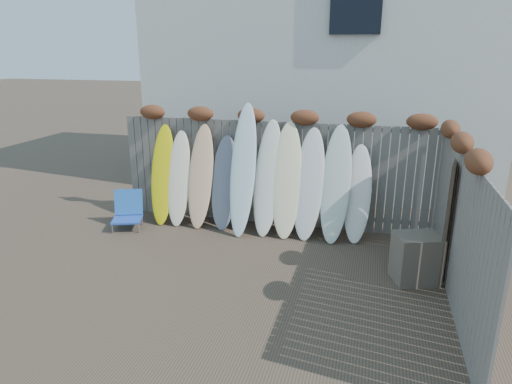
% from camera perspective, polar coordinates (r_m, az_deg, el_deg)
% --- Properties ---
extents(ground, '(80.00, 80.00, 0.00)m').
position_cam_1_polar(ground, '(6.91, -2.58, -10.86)').
color(ground, '#493A2D').
extents(back_fence, '(6.05, 0.28, 2.24)m').
position_cam_1_polar(back_fence, '(8.64, 2.40, 3.43)').
color(back_fence, slate).
rests_on(back_fence, ground).
extents(right_fence, '(0.28, 4.40, 2.24)m').
position_cam_1_polar(right_fence, '(6.52, 24.08, -3.21)').
color(right_fence, slate).
rests_on(right_fence, ground).
extents(house, '(8.50, 5.50, 6.33)m').
position_cam_1_polar(house, '(12.37, 8.90, 16.90)').
color(house, silver).
rests_on(house, ground).
extents(beach_chair, '(0.69, 0.71, 0.71)m').
position_cam_1_polar(beach_chair, '(9.04, -15.72, -2.27)').
color(beach_chair, '#2449B4').
rests_on(beach_chair, ground).
extents(wooden_crate, '(0.75, 0.68, 0.72)m').
position_cam_1_polar(wooden_crate, '(7.11, 19.38, -7.81)').
color(wooden_crate, brown).
rests_on(wooden_crate, ground).
extents(lattice_panel, '(0.29, 1.18, 1.79)m').
position_cam_1_polar(lattice_panel, '(7.36, 22.99, -2.87)').
color(lattice_panel, brown).
rests_on(lattice_panel, ground).
extents(surfboard_0, '(0.53, 0.72, 1.89)m').
position_cam_1_polar(surfboard_0, '(9.03, -11.58, 2.13)').
color(surfboard_0, '#DACB08').
rests_on(surfboard_0, ground).
extents(surfboard_1, '(0.50, 0.67, 1.79)m').
position_cam_1_polar(surfboard_1, '(8.91, -9.62, 1.70)').
color(surfboard_1, '#F0E1C2').
rests_on(surfboard_1, ground).
extents(surfboard_2, '(0.48, 0.69, 1.93)m').
position_cam_1_polar(surfboard_2, '(8.73, -6.92, 1.95)').
color(surfboard_2, '#FEC684').
rests_on(surfboard_2, ground).
extents(surfboard_3, '(0.53, 0.64, 1.73)m').
position_cam_1_polar(surfboard_3, '(8.61, -3.97, 1.15)').
color(surfboard_3, slate).
rests_on(surfboard_3, ground).
extents(surfboard_4, '(0.47, 0.83, 2.35)m').
position_cam_1_polar(surfboard_4, '(8.29, -1.63, 2.78)').
color(surfboard_4, silver).
rests_on(surfboard_4, ground).
extents(surfboard_5, '(0.54, 0.76, 2.06)m').
position_cam_1_polar(surfboard_5, '(8.29, 1.47, 1.74)').
color(surfboard_5, white).
rests_on(surfboard_5, ground).
extents(surfboard_6, '(0.58, 0.76, 2.04)m').
position_cam_1_polar(surfboard_6, '(8.21, 3.86, 1.47)').
color(surfboard_6, '#FCF2BD').
rests_on(surfboard_6, ground).
extents(surfboard_7, '(0.58, 0.73, 1.95)m').
position_cam_1_polar(surfboard_7, '(8.17, 6.63, 0.99)').
color(surfboard_7, white).
rests_on(surfboard_7, ground).
extents(surfboard_8, '(0.55, 0.74, 2.03)m').
position_cam_1_polar(surfboard_8, '(8.10, 9.95, 0.98)').
color(surfboard_8, silver).
rests_on(surfboard_8, ground).
extents(surfboard_9, '(0.47, 0.61, 1.69)m').
position_cam_1_polar(surfboard_9, '(8.20, 12.58, -0.23)').
color(surfboard_9, white).
rests_on(surfboard_9, ground).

